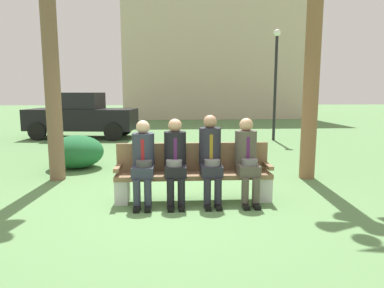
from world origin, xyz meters
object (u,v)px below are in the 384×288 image
(shrub_near_bench, at_px, (77,152))
(building_backdrop, at_px, (213,45))
(seated_man_centerright, at_px, (211,155))
(seated_man_centerleft, at_px, (175,157))
(seated_man_leftmost, at_px, (143,158))
(street_lamp, at_px, (276,74))
(park_bench, at_px, (193,173))
(seated_man_rightmost, at_px, (247,156))
(parked_car_near, at_px, (81,115))

(shrub_near_bench, bearing_deg, building_backdrop, 72.45)
(seated_man_centerright, bearing_deg, seated_man_centerleft, -179.45)
(seated_man_leftmost, distance_m, street_lamp, 8.12)
(shrub_near_bench, height_order, street_lamp, street_lamp)
(park_bench, relative_size, seated_man_rightmost, 1.86)
(park_bench, bearing_deg, parked_car_near, 114.93)
(building_backdrop, bearing_deg, seated_man_centerright, -97.47)
(seated_man_centerright, bearing_deg, seated_man_leftmost, -179.59)
(street_lamp, distance_m, building_backdrop, 12.65)
(seated_man_leftmost, relative_size, seated_man_centerright, 0.94)
(seated_man_centerleft, xyz_separation_m, street_lamp, (3.64, 6.80, 1.60))
(park_bench, bearing_deg, shrub_near_bench, 134.53)
(parked_car_near, distance_m, building_backdrop, 13.56)
(park_bench, xyz_separation_m, parked_car_near, (-3.62, 7.79, 0.40))
(seated_man_centerleft, distance_m, seated_man_rightmost, 1.11)
(seated_man_centerright, relative_size, building_backdrop, 0.11)
(seated_man_centerright, distance_m, street_lamp, 7.63)
(seated_man_rightmost, bearing_deg, parked_car_near, 119.28)
(parked_car_near, bearing_deg, street_lamp, -9.14)
(seated_man_centerright, distance_m, parked_car_near, 8.81)
(seated_man_centerleft, bearing_deg, seated_man_centerright, 0.55)
(shrub_near_bench, xyz_separation_m, street_lamp, (5.81, 4.16, 1.95))
(shrub_near_bench, bearing_deg, street_lamp, 35.63)
(seated_man_leftmost, xyz_separation_m, shrub_near_bench, (-1.68, 2.64, -0.34))
(building_backdrop, bearing_deg, street_lamp, -87.31)
(seated_man_rightmost, relative_size, shrub_near_bench, 1.10)
(parked_car_near, height_order, building_backdrop, building_backdrop)
(seated_man_centerleft, height_order, seated_man_rightmost, seated_man_rightmost)
(shrub_near_bench, bearing_deg, seated_man_leftmost, -57.49)
(seated_man_centerright, distance_m, seated_man_rightmost, 0.57)
(seated_man_centerright, bearing_deg, street_lamp, 65.50)
(seated_man_leftmost, distance_m, shrub_near_bench, 3.15)
(seated_man_centerleft, bearing_deg, parked_car_near, 112.80)
(parked_car_near, height_order, street_lamp, street_lamp)
(park_bench, distance_m, seated_man_leftmost, 0.84)
(shrub_near_bench, distance_m, street_lamp, 7.41)
(seated_man_rightmost, distance_m, shrub_near_bench, 4.22)
(park_bench, height_order, parked_car_near, parked_car_near)
(park_bench, distance_m, parked_car_near, 8.59)
(seated_man_leftmost, relative_size, parked_car_near, 0.32)
(seated_man_leftmost, xyz_separation_m, seated_man_centerleft, (0.49, 0.00, 0.01))
(seated_man_centerleft, bearing_deg, seated_man_leftmost, -179.75)
(seated_man_centerleft, distance_m, parked_car_near, 8.59)
(seated_man_leftmost, height_order, shrub_near_bench, seated_man_leftmost)
(seated_man_centerleft, xyz_separation_m, shrub_near_bench, (-2.17, 2.64, -0.35))
(seated_man_centerleft, distance_m, street_lamp, 7.88)
(park_bench, xyz_separation_m, seated_man_centerright, (0.25, -0.13, 0.31))
(park_bench, relative_size, seated_man_centerright, 1.79)
(park_bench, relative_size, seated_man_leftmost, 1.90)
(shrub_near_bench, xyz_separation_m, parked_car_near, (-1.16, 5.28, 0.47))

